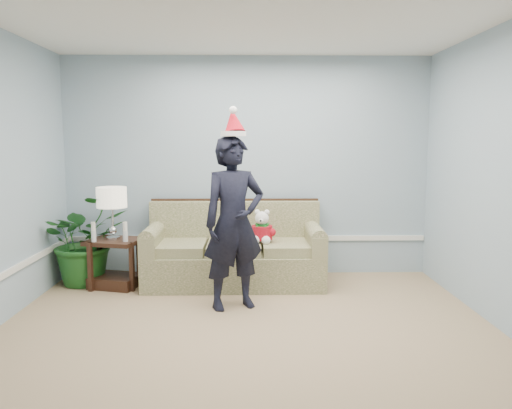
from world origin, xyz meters
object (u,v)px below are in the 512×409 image
Objects in this scene: side_table at (116,268)px; table_lamp at (112,200)px; sofa at (234,254)px; man at (234,223)px; teddy_bear at (262,230)px; houseplant at (85,239)px.

side_table is 0.80m from table_lamp.
man is at bearing -88.74° from sofa.
man reaches higher than sofa.
side_table is 1.74m from teddy_bear.
houseplant is at bearing 160.24° from side_table.
table_lamp is 0.62m from houseplant.
houseplant is at bearing -179.79° from sofa.
man is at bearing -28.12° from side_table.
teddy_bear is at bearing 46.46° from man.
side_table is at bearing -19.76° from houseplant.
table_lamp is at bearing -21.41° from houseplant.
houseplant is at bearing 158.59° from table_lamp.
man reaches higher than houseplant.
side_table is 1.74× the size of teddy_bear.
side_table is at bearing 26.32° from table_lamp.
sofa is at bearing 6.26° from table_lamp.
table_lamp is (-1.38, -0.15, 0.67)m from sofa.
teddy_bear is (2.07, -0.10, 0.12)m from houseplant.
sofa is 1.19× the size of man.
man is 0.86m from teddy_bear.
sofa is at bearing 0.31° from houseplant.
sofa is at bearing 170.73° from teddy_bear.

